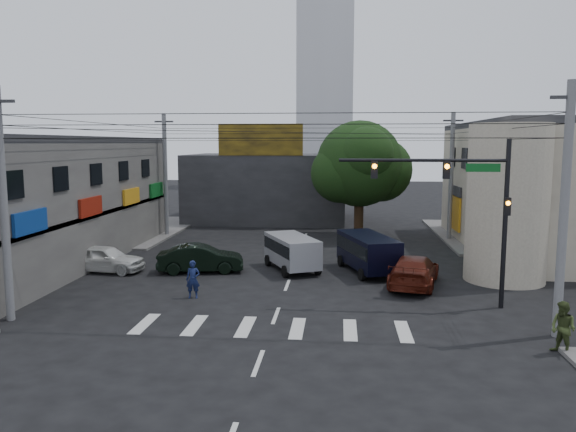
# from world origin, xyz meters

# --- Properties ---
(ground) EXTENTS (160.00, 160.00, 0.00)m
(ground) POSITION_xyz_m (0.00, 0.00, 0.00)
(ground) COLOR black
(ground) RESTS_ON ground
(sidewalk_far_left) EXTENTS (16.00, 16.00, 0.15)m
(sidewalk_far_left) POSITION_xyz_m (-18.00, 18.00, 0.07)
(sidewalk_far_left) COLOR #514F4C
(sidewalk_far_left) RESTS_ON ground
(sidewalk_far_right) EXTENTS (16.00, 16.00, 0.15)m
(sidewalk_far_right) POSITION_xyz_m (18.00, 18.00, 0.07)
(sidewalk_far_right) COLOR #514F4C
(sidewalk_far_right) RESTS_ON ground
(corner_column) EXTENTS (4.00, 4.00, 8.00)m
(corner_column) POSITION_xyz_m (11.00, 4.00, 4.00)
(corner_column) COLOR gray
(corner_column) RESTS_ON ground
(building_far) EXTENTS (14.00, 10.00, 6.00)m
(building_far) POSITION_xyz_m (-4.00, 26.00, 3.00)
(building_far) COLOR #232326
(building_far) RESTS_ON ground
(billboard) EXTENTS (7.00, 0.30, 2.60)m
(billboard) POSITION_xyz_m (-4.00, 21.10, 7.30)
(billboard) COLOR olive
(billboard) RESTS_ON building_far
(tower_distant) EXTENTS (9.00, 9.00, 44.00)m
(tower_distant) POSITION_xyz_m (0.00, 70.00, 22.00)
(tower_distant) COLOR silver
(tower_distant) RESTS_ON ground
(street_tree) EXTENTS (6.40, 6.40, 8.70)m
(street_tree) POSITION_xyz_m (4.00, 17.00, 5.47)
(street_tree) COLOR black
(street_tree) RESTS_ON ground
(traffic_gantry) EXTENTS (7.10, 0.35, 7.20)m
(traffic_gantry) POSITION_xyz_m (7.82, -1.00, 4.83)
(traffic_gantry) COLOR black
(traffic_gantry) RESTS_ON ground
(utility_pole_near_left) EXTENTS (0.32, 0.32, 9.20)m
(utility_pole_near_left) POSITION_xyz_m (-10.50, -4.50, 4.60)
(utility_pole_near_left) COLOR #59595B
(utility_pole_near_left) RESTS_ON ground
(utility_pole_near_right) EXTENTS (0.32, 0.32, 9.20)m
(utility_pole_near_right) POSITION_xyz_m (10.50, -4.50, 4.60)
(utility_pole_near_right) COLOR #59595B
(utility_pole_near_right) RESTS_ON ground
(utility_pole_far_left) EXTENTS (0.32, 0.32, 9.20)m
(utility_pole_far_left) POSITION_xyz_m (-10.50, 16.00, 4.60)
(utility_pole_far_left) COLOR #59595B
(utility_pole_far_left) RESTS_ON ground
(utility_pole_far_right) EXTENTS (0.32, 0.32, 9.20)m
(utility_pole_far_right) POSITION_xyz_m (10.50, 16.00, 4.60)
(utility_pole_far_right) COLOR #59595B
(utility_pole_far_right) RESTS_ON ground
(dark_sedan) EXTENTS (3.31, 5.22, 1.52)m
(dark_sedan) POSITION_xyz_m (-4.98, 4.40, 0.76)
(dark_sedan) COLOR black
(dark_sedan) RESTS_ON ground
(white_compact) EXTENTS (2.68, 4.72, 1.48)m
(white_compact) POSITION_xyz_m (-10.25, 4.00, 0.74)
(white_compact) COLOR silver
(white_compact) RESTS_ON ground
(maroon_sedan) EXTENTS (4.54, 6.23, 1.52)m
(maroon_sedan) POSITION_xyz_m (6.25, 2.46, 0.76)
(maroon_sedan) COLOR #46130A
(maroon_sedan) RESTS_ON ground
(silver_minivan) EXTENTS (5.82, 5.21, 1.90)m
(silver_minivan) POSITION_xyz_m (-0.05, 5.34, 0.95)
(silver_minivan) COLOR #9C9DA4
(silver_minivan) RESTS_ON ground
(navy_van) EXTENTS (6.21, 4.91, 2.03)m
(navy_van) POSITION_xyz_m (4.12, 5.21, 1.02)
(navy_van) COLOR black
(navy_van) RESTS_ON ground
(traffic_officer) EXTENTS (0.71, 0.54, 1.73)m
(traffic_officer) POSITION_xyz_m (-4.05, -0.69, 0.87)
(traffic_officer) COLOR #121B42
(traffic_officer) RESTS_ON ground
(pedestrian_olive) EXTENTS (1.50, 1.49, 1.81)m
(pedestrian_olive) POSITION_xyz_m (10.00, -6.34, 0.90)
(pedestrian_olive) COLOR #33401D
(pedestrian_olive) RESTS_ON ground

